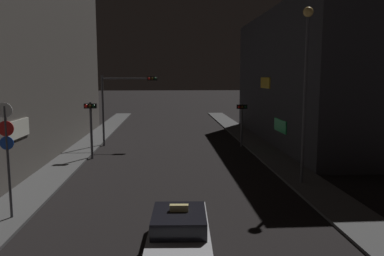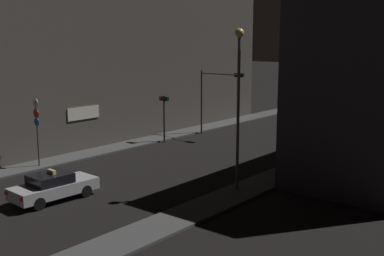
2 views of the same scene
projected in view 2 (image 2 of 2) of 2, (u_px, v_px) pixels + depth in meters
The scene contains 9 objects.
sidewalk_left at pixel (183, 133), 43.01m from camera, with size 2.14×53.47×0.12m, color #4C4C4C.
sidewalk_right at pixel (327, 155), 34.58m from camera, with size 2.14×53.47×0.12m, color #4C4C4C.
building_facade_left at pixel (109, 42), 42.27m from camera, with size 8.71×32.25×15.88m.
taxi at pixel (53, 186), 25.01m from camera, with size 2.01×4.53×1.62m.
traffic_light_overhead at pixel (217, 89), 41.13m from camera, with size 4.36×0.42×5.55m.
traffic_light_left_kerb at pixel (164, 109), 38.74m from camera, with size 0.80×0.42×3.78m.
traffic_light_right_kerb at pixel (310, 120), 34.85m from camera, with size 0.80×0.42×3.38m.
sign_pole_left at pixel (37, 125), 31.04m from camera, with size 0.58×0.10×4.36m.
street_lamp_near_block at pixel (239, 87), 25.57m from camera, with size 0.49×0.49×8.61m.
Camera 2 is at (20.78, -7.33, 8.17)m, focal length 45.67 mm.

